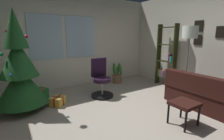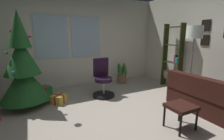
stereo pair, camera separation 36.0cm
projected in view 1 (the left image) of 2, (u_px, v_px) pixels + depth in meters
ground_plane at (129, 121)px, 3.09m from camera, size 4.98×5.08×0.10m
wall_back_with_windows at (76, 41)px, 4.92m from camera, size 4.98×0.12×2.70m
wall_right_with_frames at (209, 43)px, 4.13m from camera, size 0.12×5.08×2.70m
footstool at (184, 105)px, 2.82m from camera, size 0.43×0.40×0.42m
holiday_tree at (20, 71)px, 3.28m from camera, size 1.01×1.01×2.53m
gift_box_green at (39, 95)px, 3.94m from camera, size 0.44×0.42×0.29m
gift_box_gold at (58, 101)px, 3.67m from camera, size 0.39×0.39×0.21m
office_chair at (101, 82)px, 4.17m from camera, size 0.56×0.56×0.98m
bookshelf at (166, 60)px, 4.99m from camera, size 0.18×0.64×1.87m
floor_lamp at (190, 38)px, 3.81m from camera, size 0.35×0.35×1.75m
potted_plant at (117, 75)px, 5.38m from camera, size 0.33×0.39×0.69m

